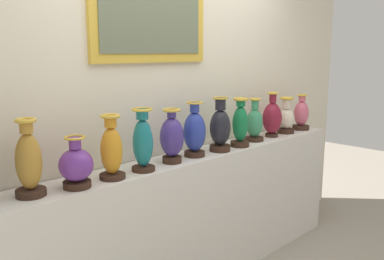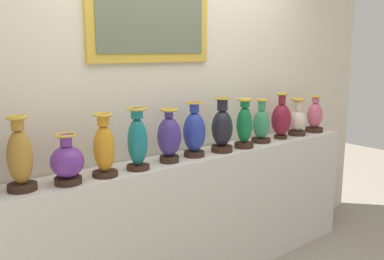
{
  "view_description": "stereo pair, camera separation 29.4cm",
  "coord_description": "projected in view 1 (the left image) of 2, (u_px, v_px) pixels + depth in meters",
  "views": [
    {
      "loc": [
        -2.04,
        -2.05,
        1.74
      ],
      "look_at": [
        0.0,
        0.0,
        1.18
      ],
      "focal_mm": 38.75,
      "sensor_mm": 36.0,
      "label": 1
    },
    {
      "loc": [
        -1.82,
        -2.25,
        1.74
      ],
      "look_at": [
        0.0,
        0.0,
        1.18
      ],
      "focal_mm": 38.75,
      "sensor_mm": 36.0,
      "label": 2
    }
  ],
  "objects": [
    {
      "name": "vase_cobalt",
      "position": [
        194.0,
        133.0,
        2.93
      ],
      "size": [
        0.16,
        0.16,
        0.39
      ],
      "color": "#382319",
      "rests_on": "display_shelf"
    },
    {
      "name": "vase_violet",
      "position": [
        76.0,
        166.0,
        2.26
      ],
      "size": [
        0.19,
        0.19,
        0.29
      ],
      "color": "#382319",
      "rests_on": "display_shelf"
    },
    {
      "name": "vase_amber",
      "position": [
        112.0,
        151.0,
        2.41
      ],
      "size": [
        0.15,
        0.15,
        0.38
      ],
      "color": "#382319",
      "rests_on": "display_shelf"
    },
    {
      "name": "vase_indigo",
      "position": [
        172.0,
        138.0,
        2.76
      ],
      "size": [
        0.16,
        0.16,
        0.37
      ],
      "color": "#382319",
      "rests_on": "display_shelf"
    },
    {
      "name": "vase_burgundy",
      "position": [
        272.0,
        118.0,
        3.6
      ],
      "size": [
        0.17,
        0.17,
        0.39
      ],
      "color": "#382319",
      "rests_on": "display_shelf"
    },
    {
      "name": "vase_ochre",
      "position": [
        29.0,
        163.0,
        2.12
      ],
      "size": [
        0.15,
        0.15,
        0.41
      ],
      "color": "#382319",
      "rests_on": "display_shelf"
    },
    {
      "name": "vase_emerald",
      "position": [
        240.0,
        125.0,
        3.23
      ],
      "size": [
        0.15,
        0.15,
        0.39
      ],
      "color": "#382319",
      "rests_on": "display_shelf"
    },
    {
      "name": "vase_jade",
      "position": [
        254.0,
        124.0,
        3.44
      ],
      "size": [
        0.16,
        0.16,
        0.36
      ],
      "color": "#382319",
      "rests_on": "display_shelf"
    },
    {
      "name": "vase_teal",
      "position": [
        143.0,
        142.0,
        2.57
      ],
      "size": [
        0.15,
        0.15,
        0.4
      ],
      "color": "#382319",
      "rests_on": "display_shelf"
    },
    {
      "name": "vase_ivory",
      "position": [
        286.0,
        118.0,
        3.77
      ],
      "size": [
        0.15,
        0.15,
        0.33
      ],
      "color": "#382319",
      "rests_on": "display_shelf"
    },
    {
      "name": "back_wall",
      "position": [
        170.0,
        85.0,
        3.04
      ],
      "size": [
        4.71,
        0.14,
        2.95
      ],
      "color": "beige",
      "rests_on": "ground_plane"
    },
    {
      "name": "vase_rose",
      "position": [
        301.0,
        115.0,
        3.94
      ],
      "size": [
        0.16,
        0.16,
        0.34
      ],
      "color": "#382319",
      "rests_on": "display_shelf"
    },
    {
      "name": "vase_onyx",
      "position": [
        220.0,
        128.0,
        3.08
      ],
      "size": [
        0.16,
        0.16,
        0.41
      ],
      "color": "#382319",
      "rests_on": "display_shelf"
    },
    {
      "name": "display_shelf",
      "position": [
        192.0,
        221.0,
        3.07
      ],
      "size": [
        3.25,
        0.34,
        1.0
      ],
      "primitive_type": "cube",
      "color": "silver",
      "rests_on": "ground_plane"
    }
  ]
}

